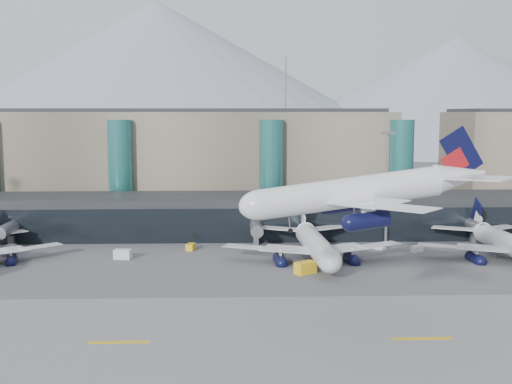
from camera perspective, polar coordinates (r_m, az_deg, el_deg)
ground at (r=100.76m, az=0.93°, el=-10.14°), size 900.00×900.00×0.00m
runway_strip at (r=86.55m, az=1.45°, el=-13.07°), size 400.00×40.00×0.04m
runway_markings at (r=86.54m, az=1.45°, el=-13.05°), size 128.00×1.00×0.02m
concourse at (r=155.92m, az=-0.14°, el=-2.11°), size 170.00×27.00×10.00m
terminal_main at (r=187.75m, az=-8.11°, el=2.60°), size 130.00×30.00×31.00m
teal_towers at (r=171.16m, az=-5.34°, el=1.73°), size 116.40×19.40×46.00m
mountain_ridge at (r=476.85m, az=0.55°, el=8.97°), size 910.00×400.00×110.00m
lightmast_mid at (r=149.09m, az=11.59°, el=0.99°), size 3.00×1.20×25.60m
hero_jet at (r=89.25m, az=10.51°, el=0.86°), size 35.95×36.31×11.74m
jet_parked_mid at (r=132.11m, az=5.10°, el=-3.90°), size 39.04×38.12×12.58m
jet_parked_right at (r=142.33m, az=21.02°, el=-3.62°), size 37.69×36.69×12.14m
veh_a at (r=134.91m, az=-11.76°, el=-5.43°), size 3.76×2.54×1.95m
veh_b at (r=141.04m, az=-5.83°, el=-4.88°), size 2.08×2.79×1.44m
veh_d at (r=142.55m, az=14.12°, el=-4.93°), size 2.86×2.45×1.44m
veh_f at (r=145.01m, az=-21.08°, el=-4.87°), size 2.14×3.76×2.04m
veh_g at (r=143.57m, az=10.97°, el=-4.77°), size 2.60×2.64×1.37m
veh_h at (r=120.57m, az=4.41°, el=-6.73°), size 4.49×4.03×2.22m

